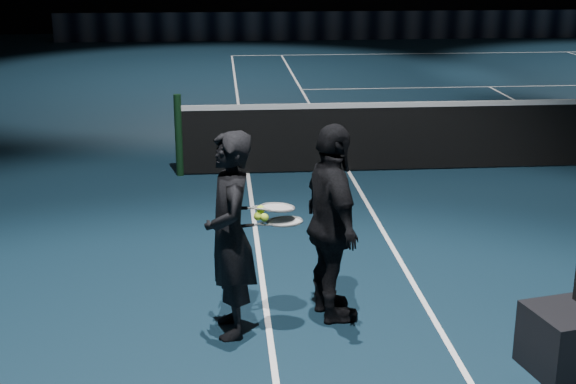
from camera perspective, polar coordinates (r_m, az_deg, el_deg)
name	(u,v)px	position (r m, az deg, el deg)	size (l,w,h in m)	color
net_post_left	(179,135)	(10.77, -7.78, 4.01)	(0.10, 0.10, 1.10)	black
sponsor_backdrop	(399,25)	(26.74, 7.91, 11.68)	(22.00, 0.15, 0.90)	black
player_a	(230,235)	(6.25, -4.15, -3.09)	(0.60, 0.39, 1.65)	black
player_b	(332,224)	(6.49, 3.15, -2.28)	(0.97, 0.40, 1.65)	black
racket_lower	(285,221)	(6.34, -0.22, -2.11)	(0.68, 0.22, 0.03)	black
racket_upper	(277,207)	(6.33, -0.76, -1.11)	(0.68, 0.22, 0.03)	black
tennis_balls	(261,215)	(6.26, -1.93, -1.62)	(0.12, 0.10, 0.12)	#ACE630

